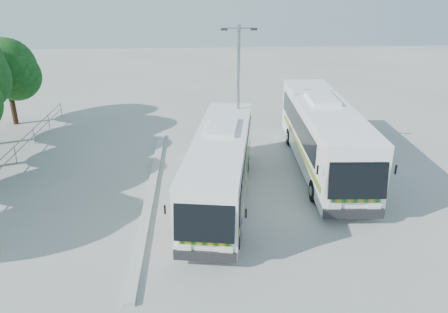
{
  "coord_description": "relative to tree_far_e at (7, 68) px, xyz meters",
  "views": [
    {
      "loc": [
        -0.08,
        -16.89,
        9.34
      ],
      "look_at": [
        1.16,
        1.57,
        1.87
      ],
      "focal_mm": 35.0,
      "sensor_mm": 36.0,
      "label": 1
    }
  ],
  "objects": [
    {
      "name": "ground",
      "position": [
        12.63,
        -13.3,
        -3.89
      ],
      "size": [
        100.0,
        100.0,
        0.0
      ],
      "primitive_type": "plane",
      "color": "#ABABA5",
      "rests_on": "ground"
    },
    {
      "name": "kerb_divider",
      "position": [
        10.33,
        -11.3,
        -3.81
      ],
      "size": [
        0.4,
        16.0,
        0.15
      ],
      "primitive_type": "cube",
      "color": "#B2B2AD",
      "rests_on": "ground"
    },
    {
      "name": "railing",
      "position": [
        2.63,
        -9.3,
        -3.15
      ],
      "size": [
        0.06,
        22.0,
        1.0
      ],
      "color": "gray",
      "rests_on": "ground"
    },
    {
      "name": "tree_far_e",
      "position": [
        0.0,
        0.0,
        0.0
      ],
      "size": [
        4.54,
        4.28,
        5.92
      ],
      "color": "#382314",
      "rests_on": "ground"
    },
    {
      "name": "coach_main",
      "position": [
        13.62,
        -12.13,
        -2.21
      ],
      "size": [
        3.97,
        11.25,
        3.06
      ],
      "rotation": [
        0.0,
        0.0,
        -0.16
      ],
      "color": "white",
      "rests_on": "ground"
    },
    {
      "name": "coach_adjacent",
      "position": [
        19.19,
        -8.92,
        -1.99
      ],
      "size": [
        3.25,
        12.58,
        3.46
      ],
      "rotation": [
        0.0,
        0.0,
        -0.06
      ],
      "color": "white",
      "rests_on": "ground"
    },
    {
      "name": "lamppost",
      "position": [
        14.79,
        -7.99,
        0.17
      ],
      "size": [
        1.8,
        0.22,
        7.35
      ],
      "rotation": [
        0.0,
        0.0,
        -0.03
      ],
      "color": "gray",
      "rests_on": "ground"
    }
  ]
}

